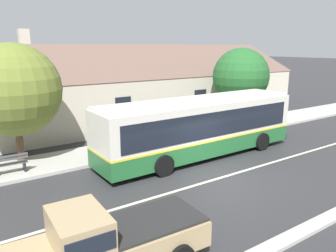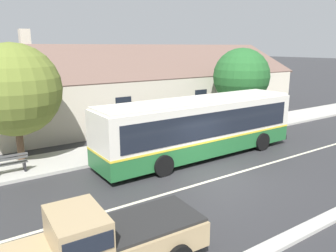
{
  "view_description": "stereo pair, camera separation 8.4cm",
  "coord_description": "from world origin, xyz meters",
  "px_view_note": "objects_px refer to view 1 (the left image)",
  "views": [
    {
      "loc": [
        -9.73,
        -9.98,
        5.72
      ],
      "look_at": [
        -0.15,
        4.14,
        1.56
      ],
      "focal_mm": 35.0,
      "sensor_mm": 36.0,
      "label": 1
    },
    {
      "loc": [
        -9.66,
        -10.02,
        5.72
      ],
      "look_at": [
        -0.15,
        4.14,
        1.56
      ],
      "focal_mm": 35.0,
      "sensor_mm": 36.0,
      "label": 2
    }
  ],
  "objects_px": {
    "pickup_truck_tan": "(100,243)",
    "street_tree_primary": "(241,79)",
    "transit_bus": "(200,126)",
    "street_tree_secondary": "(14,90)",
    "bench_by_building": "(10,165)",
    "bench_down_street": "(108,148)",
    "bus_stop_sign": "(246,109)"
  },
  "relations": [
    {
      "from": "street_tree_primary",
      "to": "bench_by_building",
      "type": "bearing_deg",
      "value": -175.34
    },
    {
      "from": "pickup_truck_tan",
      "to": "bench_by_building",
      "type": "height_order",
      "value": "pickup_truck_tan"
    },
    {
      "from": "pickup_truck_tan",
      "to": "bench_down_street",
      "type": "xyz_separation_m",
      "value": [
        3.9,
        8.24,
        -0.34
      ]
    },
    {
      "from": "pickup_truck_tan",
      "to": "street_tree_primary",
      "type": "bearing_deg",
      "value": 32.76
    },
    {
      "from": "pickup_truck_tan",
      "to": "street_tree_primary",
      "type": "relative_size",
      "value": 0.99
    },
    {
      "from": "pickup_truck_tan",
      "to": "street_tree_secondary",
      "type": "relative_size",
      "value": 0.94
    },
    {
      "from": "pickup_truck_tan",
      "to": "bus_stop_sign",
      "type": "bearing_deg",
      "value": 29.98
    },
    {
      "from": "bus_stop_sign",
      "to": "pickup_truck_tan",
      "type": "bearing_deg",
      "value": -150.02
    },
    {
      "from": "transit_bus",
      "to": "bench_by_building",
      "type": "distance_m",
      "value": 9.3
    },
    {
      "from": "bench_by_building",
      "to": "street_tree_secondary",
      "type": "distance_m",
      "value": 3.61
    },
    {
      "from": "pickup_truck_tan",
      "to": "street_tree_primary",
      "type": "xyz_separation_m",
      "value": [
        15.02,
        9.67,
        2.55
      ]
    },
    {
      "from": "pickup_truck_tan",
      "to": "street_tree_secondary",
      "type": "distance_m",
      "value": 10.39
    },
    {
      "from": "bus_stop_sign",
      "to": "street_tree_primary",
      "type": "bearing_deg",
      "value": 54.93
    },
    {
      "from": "street_tree_secondary",
      "to": "pickup_truck_tan",
      "type": "bearing_deg",
      "value": -89.9
    },
    {
      "from": "transit_bus",
      "to": "pickup_truck_tan",
      "type": "height_order",
      "value": "transit_bus"
    },
    {
      "from": "transit_bus",
      "to": "street_tree_secondary",
      "type": "bearing_deg",
      "value": 153.19
    },
    {
      "from": "bus_stop_sign",
      "to": "bench_by_building",
      "type": "bearing_deg",
      "value": 178.48
    },
    {
      "from": "pickup_truck_tan",
      "to": "bench_by_building",
      "type": "xyz_separation_m",
      "value": [
        -0.78,
        8.38,
        -0.35
      ]
    },
    {
      "from": "street_tree_primary",
      "to": "street_tree_secondary",
      "type": "distance_m",
      "value": 15.05
    },
    {
      "from": "bench_by_building",
      "to": "street_tree_primary",
      "type": "relative_size",
      "value": 0.27
    },
    {
      "from": "bench_down_street",
      "to": "bus_stop_sign",
      "type": "bearing_deg",
      "value": -1.44
    },
    {
      "from": "street_tree_primary",
      "to": "bus_stop_sign",
      "type": "distance_m",
      "value": 2.74
    },
    {
      "from": "bench_by_building",
      "to": "bus_stop_sign",
      "type": "height_order",
      "value": "bus_stop_sign"
    },
    {
      "from": "transit_bus",
      "to": "pickup_truck_tan",
      "type": "xyz_separation_m",
      "value": [
        -8.11,
        -5.9,
        -0.75
      ]
    },
    {
      "from": "transit_bus",
      "to": "pickup_truck_tan",
      "type": "relative_size",
      "value": 2.08
    },
    {
      "from": "bench_by_building",
      "to": "street_tree_primary",
      "type": "height_order",
      "value": "street_tree_primary"
    },
    {
      "from": "pickup_truck_tan",
      "to": "street_tree_secondary",
      "type": "xyz_separation_m",
      "value": [
        -0.02,
        10.01,
        2.78
      ]
    },
    {
      "from": "transit_bus",
      "to": "street_tree_secondary",
      "type": "xyz_separation_m",
      "value": [
        -8.13,
        4.11,
        2.03
      ]
    },
    {
      "from": "transit_bus",
      "to": "street_tree_secondary",
      "type": "relative_size",
      "value": 1.95
    },
    {
      "from": "street_tree_primary",
      "to": "bus_stop_sign",
      "type": "bearing_deg",
      "value": -125.07
    },
    {
      "from": "bench_by_building",
      "to": "bench_down_street",
      "type": "relative_size",
      "value": 0.85
    },
    {
      "from": "pickup_truck_tan",
      "to": "bench_down_street",
      "type": "bearing_deg",
      "value": 64.68
    }
  ]
}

